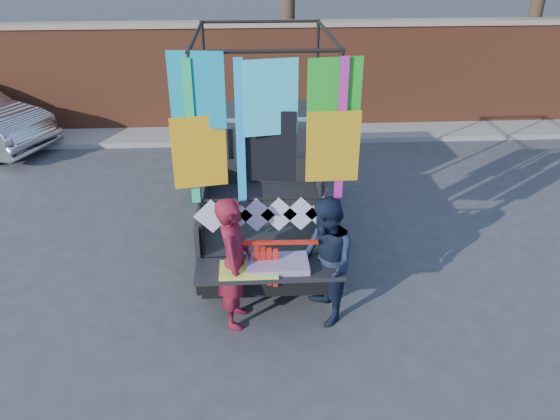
{
  "coord_description": "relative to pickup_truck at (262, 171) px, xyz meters",
  "views": [
    {
      "loc": [
        -0.08,
        -6.42,
        4.53
      ],
      "look_at": [
        0.3,
        -0.02,
        1.22
      ],
      "focal_mm": 35.0,
      "sensor_mm": 36.0,
      "label": 1
    }
  ],
  "objects": [
    {
      "name": "ground",
      "position": [
        -0.13,
        -2.19,
        -0.85
      ],
      "size": [
        90.0,
        90.0,
        0.0
      ],
      "primitive_type": "plane",
      "color": "#38383A",
      "rests_on": "ground"
    },
    {
      "name": "brick_wall",
      "position": [
        -0.13,
        4.81,
        0.47
      ],
      "size": [
        30.0,
        0.45,
        2.61
      ],
      "color": "brown",
      "rests_on": "ground"
    },
    {
      "name": "curb",
      "position": [
        -0.13,
        4.11,
        -0.79
      ],
      "size": [
        30.0,
        1.2,
        0.12
      ],
      "primitive_type": "cube",
      "color": "gray",
      "rests_on": "ground"
    },
    {
      "name": "pickup_truck",
      "position": [
        0.0,
        0.0,
        0.0
      ],
      "size": [
        2.14,
        5.38,
        3.39
      ],
      "color": "black",
      "rests_on": "ground"
    },
    {
      "name": "woman",
      "position": [
        -0.43,
        -2.93,
        0.03
      ],
      "size": [
        0.48,
        0.68,
        1.76
      ],
      "primitive_type": "imported",
      "rotation": [
        0.0,
        0.0,
        1.48
      ],
      "color": "maroon",
      "rests_on": "ground"
    },
    {
      "name": "man",
      "position": [
        0.7,
        -2.94,
        0.0
      ],
      "size": [
        0.79,
        0.94,
        1.7
      ],
      "primitive_type": "imported",
      "rotation": [
        0.0,
        0.0,
        -1.37
      ],
      "color": "#151F35",
      "rests_on": "ground"
    },
    {
      "name": "streamer_bundle",
      "position": [
        0.04,
        -2.95,
        0.11
      ],
      "size": [
        0.92,
        0.08,
        0.64
      ],
      "color": "red",
      "rests_on": "ground"
    }
  ]
}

